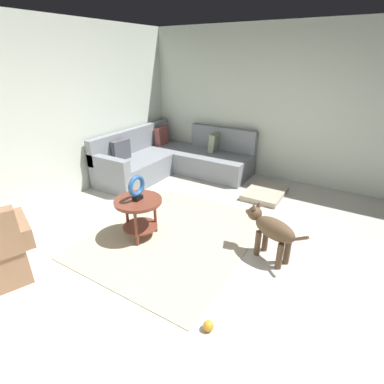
{
  "coord_description": "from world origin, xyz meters",
  "views": [
    {
      "loc": [
        -2.5,
        -1.2,
        2.17
      ],
      "look_at": [
        0.45,
        0.6,
        0.55
      ],
      "focal_mm": 27.29,
      "sensor_mm": 36.0,
      "label": 1
    }
  ],
  "objects": [
    {
      "name": "ground_plane",
      "position": [
        0.0,
        0.0,
        -0.05
      ],
      "size": [
        6.0,
        6.0,
        0.1
      ],
      "primitive_type": "cube",
      "color": "beige"
    },
    {
      "name": "wall_back",
      "position": [
        0.0,
        2.94,
        1.35
      ],
      "size": [
        6.0,
        0.12,
        2.7
      ],
      "primitive_type": "cube",
      "color": "silver",
      "rests_on": "ground_plane"
    },
    {
      "name": "wall_right",
      "position": [
        2.94,
        0.0,
        1.35
      ],
      "size": [
        0.12,
        6.0,
        2.7
      ],
      "primitive_type": "cube",
      "color": "silver",
      "rests_on": "ground_plane"
    },
    {
      "name": "area_rug",
      "position": [
        0.15,
        0.7,
        0.01
      ],
      "size": [
        2.3,
        1.9,
        0.01
      ],
      "primitive_type": "cube",
      "color": "#BCAD93",
      "rests_on": "ground_plane"
    },
    {
      "name": "sectional_couch",
      "position": [
        1.99,
        2.01,
        0.29
      ],
      "size": [
        2.2,
        2.25,
        0.88
      ],
      "color": "gray",
      "rests_on": "ground_plane"
    },
    {
      "name": "side_table",
      "position": [
        -0.08,
        1.07,
        0.42
      ],
      "size": [
        0.6,
        0.6,
        0.54
      ],
      "color": "brown",
      "rests_on": "ground_plane"
    },
    {
      "name": "torus_sculpture",
      "position": [
        -0.08,
        1.07,
        0.71
      ],
      "size": [
        0.28,
        0.08,
        0.33
      ],
      "color": "black",
      "rests_on": "side_table"
    },
    {
      "name": "dog_bed_mat",
      "position": [
        1.98,
        0.08,
        0.04
      ],
      "size": [
        0.8,
        0.6,
        0.09
      ],
      "primitive_type": "cube",
      "color": "#B2A38E",
      "rests_on": "ground_plane"
    },
    {
      "name": "dog",
      "position": [
        0.37,
        -0.5,
        0.38
      ],
      "size": [
        0.39,
        0.81,
        0.63
      ],
      "rotation": [
        0.0,
        0.0,
        5.92
      ],
      "color": "brown",
      "rests_on": "ground_plane"
    },
    {
      "name": "dog_toy_ball",
      "position": [
        -0.89,
        -0.39,
        0.05
      ],
      "size": [
        0.1,
        0.1,
        0.1
      ],
      "primitive_type": "sphere",
      "color": "orange",
      "rests_on": "ground_plane"
    }
  ]
}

